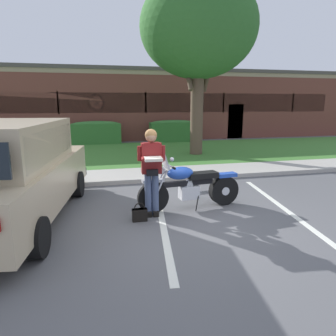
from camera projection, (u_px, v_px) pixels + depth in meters
ground_plane at (182, 222)px, 5.67m from camera, size 140.00×140.00×0.00m
curb_strip at (153, 180)px, 8.52m from camera, size 60.00×0.20×0.12m
concrete_walk at (148, 174)px, 9.33m from camera, size 60.00×1.50×0.08m
grass_lawn at (133, 153)px, 13.18m from camera, size 60.00×6.59×0.06m
stall_stripe_0 at (12, 233)px, 5.19m from camera, size 0.73×4.37×0.01m
stall_stripe_1 at (162, 219)px, 5.78m from camera, size 0.73×4.37×0.01m
stall_stripe_2 at (284, 209)px, 6.36m from camera, size 0.73×4.37×0.01m
motorcycle at (193, 186)px, 6.33m from camera, size 2.24×0.82×1.26m
rider_person at (151, 166)px, 5.78m from camera, size 0.54×0.60×1.70m
handbag at (140, 214)px, 5.68m from camera, size 0.28×0.13×0.36m
parked_suv_adjacent at (8, 172)px, 5.47m from camera, size 2.52×5.04×1.86m
shade_tree at (198, 28)px, 11.81m from camera, size 4.60×4.60×7.02m
hedge_left at (10, 134)px, 15.09m from camera, size 3.16×0.90×1.24m
hedge_center_left at (96, 132)px, 16.02m from camera, size 2.54×0.90×1.24m
hedge_center_right at (173, 131)px, 16.95m from camera, size 2.61×0.90×1.24m
brick_building at (135, 104)px, 21.91m from camera, size 28.16×10.02×4.16m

